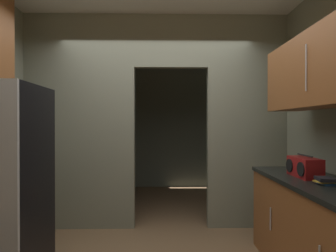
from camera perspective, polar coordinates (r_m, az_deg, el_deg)
kitchen_partition at (r=3.95m, az=-3.02°, el=2.25°), size 3.49×0.12×2.84m
adjoining_room_shell at (r=5.75m, az=-1.89°, el=0.74°), size 3.49×2.63×2.84m
lower_cabinet_run at (r=2.88m, az=28.56°, el=-18.68°), size 0.63×2.01×0.90m
upper_cabinet_counterside at (r=2.76m, az=28.66°, el=9.92°), size 0.36×1.81×0.64m
boombox at (r=3.03m, az=24.96°, el=-7.26°), size 0.19×0.39×0.21m
book_stack at (r=2.74m, az=28.20°, el=-9.34°), size 0.16×0.18×0.06m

